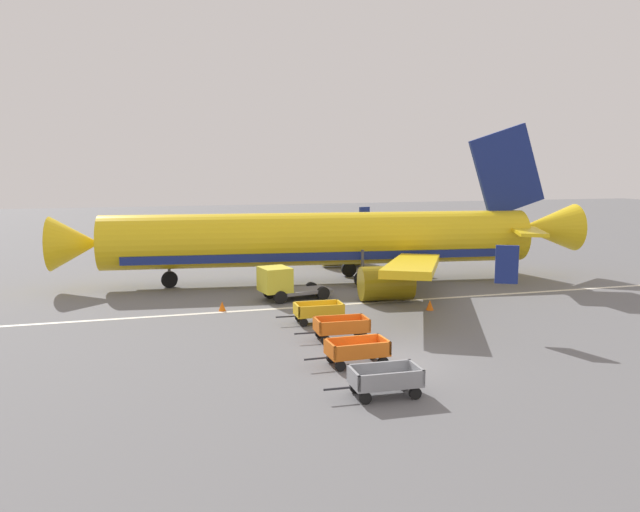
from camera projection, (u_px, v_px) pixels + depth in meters
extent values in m
plane|color=slate|center=(396.00, 363.00, 26.57)|extent=(220.00, 220.00, 0.00)
cube|color=silver|center=(320.00, 306.00, 37.40)|extent=(120.00, 0.36, 0.01)
cylinder|color=yellow|center=(321.00, 239.00, 44.44)|extent=(30.23, 7.16, 3.70)
cube|color=navy|center=(321.00, 253.00, 44.58)|extent=(27.23, 6.63, 0.56)
cone|color=yellow|center=(75.00, 244.00, 41.71)|extent=(3.60, 3.97, 3.63)
cone|color=yellow|center=(546.00, 228.00, 47.21)|extent=(4.88, 4.01, 3.52)
cube|color=yellow|center=(414.00, 265.00, 37.07)|extent=(8.52, 12.65, 1.35)
cube|color=navy|center=(507.00, 265.00, 31.02)|extent=(1.06, 0.70, 1.90)
cylinder|color=#856D0E|center=(386.00, 283.00, 38.58)|extent=(3.42, 2.46, 2.10)
cube|color=yellow|center=(352.00, 235.00, 53.37)|extent=(5.94, 13.22, 1.35)
cube|color=navy|center=(364.00, 217.00, 60.01)|extent=(1.11, 0.48, 1.90)
cylinder|color=#856D0E|center=(342.00, 253.00, 51.83)|extent=(3.42, 2.46, 2.10)
cube|color=navy|center=(507.00, 171.00, 46.05)|extent=(5.98, 1.05, 6.88)
cube|color=yellow|center=(528.00, 232.00, 43.55)|extent=(3.81, 5.48, 0.24)
cube|color=yellow|center=(489.00, 223.00, 49.80)|extent=(2.79, 5.45, 0.24)
cylinder|color=#4C4C51|center=(169.00, 265.00, 42.92)|extent=(0.20, 0.20, 2.04)
cylinder|color=black|center=(170.00, 280.00, 43.07)|extent=(1.14, 0.57, 1.10)
cylinder|color=#4C4C51|center=(362.00, 265.00, 42.93)|extent=(0.20, 0.20, 2.04)
cylinder|color=black|center=(362.00, 279.00, 43.07)|extent=(1.14, 0.57, 1.10)
cylinder|color=#4C4C51|center=(349.00, 256.00, 47.22)|extent=(0.20, 0.20, 2.04)
cylinder|color=black|center=(349.00, 269.00, 47.37)|extent=(1.14, 0.57, 1.10)
cube|color=gray|center=(385.00, 383.00, 22.72)|extent=(2.54, 1.47, 0.08)
cube|color=gray|center=(392.00, 381.00, 22.06)|extent=(2.50, 0.18, 0.55)
cube|color=gray|center=(379.00, 369.00, 23.30)|extent=(2.50, 0.18, 0.55)
cube|color=gray|center=(353.00, 378.00, 22.38)|extent=(0.14, 1.40, 0.55)
cube|color=gray|center=(416.00, 372.00, 22.98)|extent=(0.14, 1.40, 0.55)
cylinder|color=#2D2D33|center=(337.00, 389.00, 22.28)|extent=(1.00, 0.11, 0.08)
cylinder|color=black|center=(365.00, 398.00, 21.99)|extent=(0.44, 0.17, 0.44)
cylinder|color=black|center=(356.00, 387.00, 23.06)|extent=(0.44, 0.17, 0.44)
cylinder|color=black|center=(415.00, 393.00, 22.46)|extent=(0.44, 0.17, 0.44)
cylinder|color=black|center=(403.00, 383.00, 23.53)|extent=(0.44, 0.17, 0.44)
cube|color=orange|center=(357.00, 354.00, 26.29)|extent=(2.53, 1.45, 0.08)
cube|color=orange|center=(363.00, 351.00, 25.63)|extent=(2.50, 0.16, 0.55)
cube|color=orange|center=(352.00, 342.00, 26.85)|extent=(2.50, 0.16, 0.55)
cube|color=orange|center=(330.00, 349.00, 25.88)|extent=(0.13, 1.40, 0.55)
cube|color=orange|center=(384.00, 344.00, 26.60)|extent=(0.13, 1.40, 0.55)
cylinder|color=#2D2D33|center=(316.00, 359.00, 25.75)|extent=(1.00, 0.10, 0.08)
cylinder|color=black|center=(340.00, 366.00, 25.51)|extent=(0.44, 0.17, 0.44)
cylinder|color=black|center=(332.00, 358.00, 26.57)|extent=(0.44, 0.17, 0.44)
cylinder|color=black|center=(383.00, 362.00, 26.07)|extent=(0.44, 0.17, 0.44)
cylinder|color=black|center=(373.00, 354.00, 27.13)|extent=(0.44, 0.17, 0.44)
cube|color=orange|center=(341.00, 330.00, 30.08)|extent=(2.56, 1.50, 0.08)
cube|color=orange|center=(345.00, 327.00, 29.41)|extent=(2.50, 0.20, 0.55)
cube|color=orange|center=(338.00, 320.00, 30.66)|extent=(2.50, 0.20, 0.55)
cube|color=orange|center=(317.00, 325.00, 29.75)|extent=(0.16, 1.40, 0.55)
cube|color=orange|center=(365.00, 322.00, 30.32)|extent=(0.16, 1.40, 0.55)
cylinder|color=#2D2D33|center=(305.00, 333.00, 29.65)|extent=(1.00, 0.12, 0.08)
cylinder|color=black|center=(325.00, 340.00, 29.35)|extent=(0.45, 0.18, 0.44)
cylinder|color=black|center=(320.00, 334.00, 30.43)|extent=(0.45, 0.18, 0.44)
cylinder|color=black|center=(364.00, 337.00, 29.80)|extent=(0.45, 0.18, 0.44)
cylinder|color=black|center=(357.00, 331.00, 30.88)|extent=(0.45, 0.18, 0.44)
cube|color=gold|center=(319.00, 314.00, 33.34)|extent=(2.55, 1.49, 0.08)
cube|color=gold|center=(322.00, 311.00, 32.67)|extent=(2.50, 0.19, 0.55)
cube|color=gold|center=(316.00, 306.00, 33.92)|extent=(2.50, 0.19, 0.55)
cube|color=gold|center=(296.00, 309.00, 33.01)|extent=(0.15, 1.40, 0.55)
cube|color=gold|center=(340.00, 307.00, 33.59)|extent=(0.15, 1.40, 0.55)
cylinder|color=#2D2D33|center=(285.00, 317.00, 32.91)|extent=(1.00, 0.12, 0.08)
cylinder|color=black|center=(304.00, 322.00, 32.61)|extent=(0.45, 0.18, 0.44)
cylinder|color=black|center=(299.00, 317.00, 33.69)|extent=(0.45, 0.18, 0.44)
cylinder|color=black|center=(339.00, 320.00, 33.07)|extent=(0.45, 0.18, 0.44)
cylinder|color=black|center=(333.00, 315.00, 34.14)|extent=(0.45, 0.18, 0.44)
cube|color=slate|center=(304.00, 290.00, 39.59)|extent=(3.37, 2.38, 0.20)
cube|color=yellow|center=(275.00, 279.00, 38.62)|extent=(1.99, 2.15, 1.50)
cube|color=#19232D|center=(263.00, 278.00, 38.25)|extent=(0.34, 1.61, 0.67)
cylinder|color=black|center=(280.00, 297.00, 37.99)|extent=(0.84, 0.43, 0.80)
cylinder|color=black|center=(270.00, 292.00, 39.51)|extent=(0.84, 0.43, 0.80)
cylinder|color=black|center=(323.00, 293.00, 39.22)|extent=(0.84, 0.43, 0.80)
cylinder|color=black|center=(311.00, 288.00, 40.75)|extent=(0.84, 0.43, 0.80)
cone|color=orange|center=(222.00, 306.00, 36.10)|extent=(0.43, 0.43, 0.56)
cone|color=orange|center=(430.00, 305.00, 36.34)|extent=(0.45, 0.45, 0.59)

